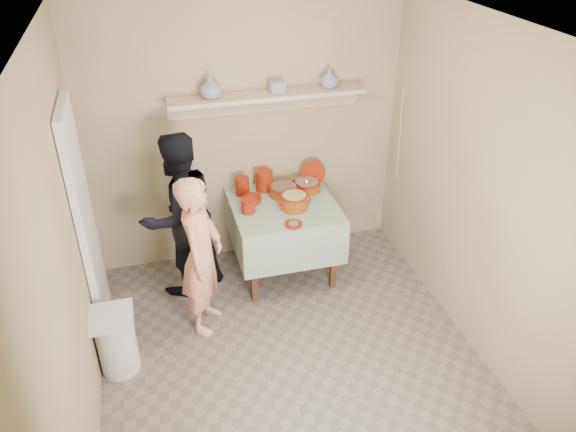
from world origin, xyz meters
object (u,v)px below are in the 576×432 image
object	(u,v)px
person_helper	(179,215)
serving_table	(284,215)
cazuela_rice	(294,201)
person_cook	(201,256)
trash_bin	(116,341)

from	to	relation	value
person_helper	serving_table	bearing A→B (deg)	150.41
person_helper	cazuela_rice	bearing A→B (deg)	144.31
person_cook	person_helper	size ratio (longest dim) A/B	0.91
serving_table	cazuela_rice	size ratio (longest dim) A/B	2.95
cazuela_rice	trash_bin	xyz separation A→B (m)	(-1.66, -0.83, -0.56)
person_helper	cazuela_rice	distance (m)	1.05
person_cook	cazuela_rice	size ratio (longest dim) A/B	4.33
person_cook	person_helper	xyz separation A→B (m)	(-0.12, 0.58, 0.07)
person_helper	trash_bin	size ratio (longest dim) A/B	2.79
serving_table	trash_bin	world-z (taller)	serving_table
person_cook	serving_table	world-z (taller)	person_cook
person_helper	serving_table	xyz separation A→B (m)	(0.97, -0.00, -0.14)
person_cook	person_helper	world-z (taller)	person_helper
cazuela_rice	person_helper	bearing A→B (deg)	173.72
person_helper	person_cook	bearing A→B (deg)	71.91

